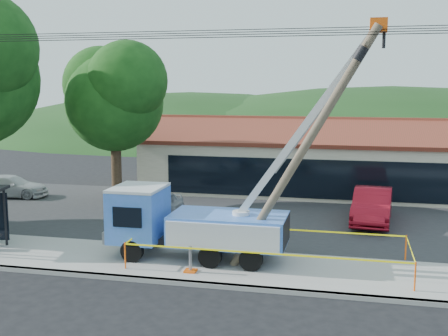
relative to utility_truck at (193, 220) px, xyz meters
The scene contains 14 objects.
ground 4.89m from the utility_truck, 87.10° to the right, with size 120.00×120.00×0.00m, color black.
curb 2.95m from the utility_truck, 84.68° to the right, with size 60.00×0.25×0.15m, color #A9A59E.
sidewalk 1.66m from the utility_truck, 69.15° to the right, with size 60.00×4.00×0.15m, color #A9A59E.
parking_lot 7.55m from the utility_truck, 88.19° to the left, with size 60.00×12.00×0.10m, color #28282B.
strip_mall 15.94m from the utility_truck, 74.60° to the left, with size 22.50×8.53×4.67m.
tree_lot 11.72m from the utility_truck, 128.90° to the left, with size 6.30×5.60×8.94m.
hill_west 52.53m from the utility_truck, 106.33° to the left, with size 78.40×56.00×28.00m, color #173613.
hill_center 51.44m from the utility_truck, 78.52° to the left, with size 89.60×64.00×32.00m, color #173613.
utility_truck is the anchor object (origin of this frame).
leaning_pole 5.38m from the utility_truck, ahead, with size 5.07×1.69×8.61m.
caution_tape 2.99m from the utility_truck, ahead, with size 9.93×3.33×0.96m.
car_silver 6.66m from the utility_truck, 122.07° to the left, with size 1.59×3.95×1.35m, color #B8BBBF.
car_red 10.14m from the utility_truck, 47.33° to the left, with size 1.73×4.97×1.64m, color maroon.
car_white 16.49m from the utility_truck, 146.84° to the left, with size 1.76×4.33×1.26m, color silver.
Camera 1 is at (5.48, -15.21, 6.72)m, focal length 45.00 mm.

